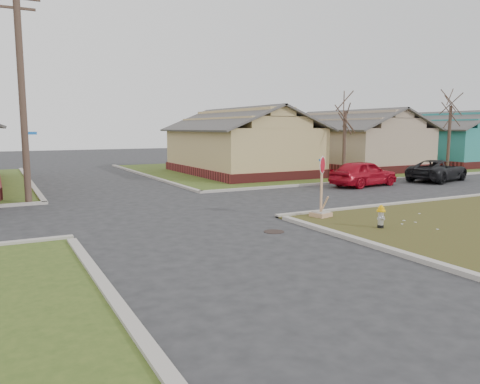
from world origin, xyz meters
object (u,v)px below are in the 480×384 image
utility_pole (22,93)px  stop_sign (321,204)px  fire_hydrant (381,215)px  red_sedan (364,173)px  dark_pickup (438,170)px

utility_pole → stop_sign: 12.97m
utility_pole → fire_hydrant: utility_pole is taller
utility_pole → fire_hydrant: size_ratio=12.19×
red_sedan → stop_sign: bearing=121.1°
stop_sign → dark_pickup: (13.59, 6.17, 0.12)m
fire_hydrant → dark_pickup: (13.09, 8.60, 0.19)m
utility_pole → fire_hydrant: (9.62, -10.67, -4.21)m
stop_sign → dark_pickup: bearing=10.7°
utility_pole → dark_pickup: size_ratio=1.94×
stop_sign → red_sedan: 10.09m
fire_hydrant → stop_sign: bearing=84.5°
utility_pole → dark_pickup: utility_pole is taller
red_sedan → dark_pickup: 5.77m
stop_sign → dark_pickup: stop_sign is taller
red_sedan → dark_pickup: bearing=-100.0°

